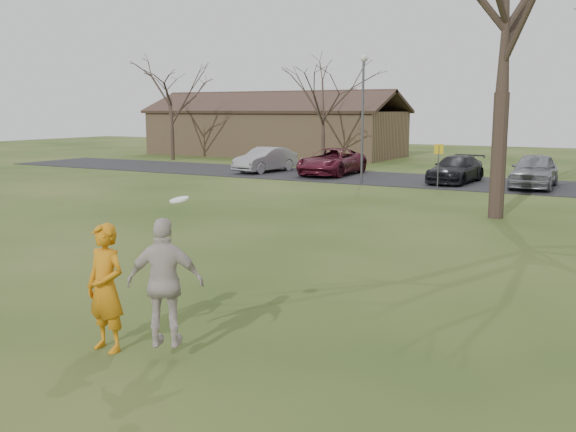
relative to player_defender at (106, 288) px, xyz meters
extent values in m
plane|color=#1E380F|center=(0.72, 0.38, -0.98)|extent=(120.00, 120.00, 0.00)
cube|color=black|center=(0.72, 25.38, -0.96)|extent=(62.00, 6.50, 0.04)
imported|color=#C1740F|center=(0.00, 0.00, 0.00)|extent=(0.75, 0.53, 1.96)
imported|color=gray|center=(-12.36, 25.38, -0.22)|extent=(2.18, 4.53, 1.43)
imported|color=#551423|center=(-8.23, 25.68, -0.20)|extent=(2.55, 5.34, 1.47)
imported|color=black|center=(-1.16, 25.17, -0.28)|extent=(2.20, 4.68, 1.32)
imported|color=gray|center=(2.58, 24.84, -0.14)|extent=(2.02, 4.73, 1.59)
imported|color=#BEAFAB|center=(1.06, 0.11, 0.19)|extent=(1.20, 0.90, 1.89)
cylinder|color=white|center=(1.31, 0.17, 1.41)|extent=(0.28, 0.27, 0.10)
cube|color=#8C6D4C|center=(-19.28, 38.38, 0.77)|extent=(20.00, 8.00, 3.50)
cube|color=#33231C|center=(-19.28, 36.33, 3.27)|extent=(20.60, 4.40, 1.78)
cube|color=#33231C|center=(-19.28, 40.43, 3.27)|extent=(20.60, 4.40, 1.78)
cube|color=#38281E|center=(-19.28, 38.38, 3.97)|extent=(20.60, 0.45, 0.20)
cylinder|color=#47474C|center=(-5.28, 22.88, 2.02)|extent=(0.12, 0.12, 6.00)
sphere|color=beige|center=(-5.28, 22.88, 5.12)|extent=(0.34, 0.34, 0.34)
cylinder|color=#47474C|center=(-1.28, 22.38, 0.02)|extent=(0.06, 0.06, 2.00)
cube|color=yellow|center=(-1.28, 22.38, 0.87)|extent=(0.35, 0.35, 0.45)
camera|label=1|loc=(6.92, -6.86, 2.65)|focal=40.02mm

